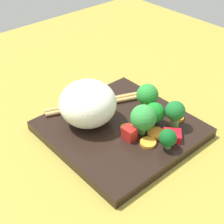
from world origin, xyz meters
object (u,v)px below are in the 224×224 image
chopstick_pair (101,102)px  broccoli_floret_4 (146,95)px  square_plate (121,129)px  rice_mound (88,103)px  carrot_slice_1 (126,129)px

chopstick_pair → broccoli_floret_4: bearing=147.6°
square_plate → rice_mound: (-3.56, 4.49, 4.83)cm
rice_mound → broccoli_floret_4: (9.95, -4.23, -0.47)cm
chopstick_pair → rice_mound: bearing=51.3°
chopstick_pair → square_plate: bearing=100.8°
square_plate → broccoli_floret_4: broccoli_floret_4 is taller
rice_mound → chopstick_pair: 6.80cm
broccoli_floret_4 → chopstick_pair: broccoli_floret_4 is taller
rice_mound → carrot_slice_1: 7.85cm
square_plate → chopstick_pair: size_ratio=1.16×
rice_mound → broccoli_floret_4: rice_mound is taller
broccoli_floret_4 → square_plate: bearing=-177.7°
square_plate → chopstick_pair: bearing=78.0°
broccoli_floret_4 → carrot_slice_1: size_ratio=2.37×
broccoli_floret_4 → chopstick_pair: 9.05cm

